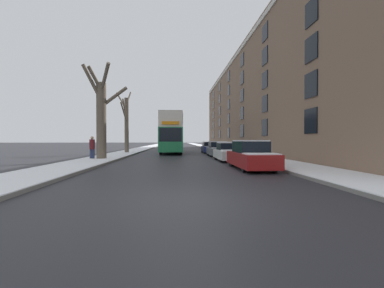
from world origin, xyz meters
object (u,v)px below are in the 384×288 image
at_px(bare_tree_left_0, 101,115).
at_px(pedestrian_left_sidewalk, 92,147).
at_px(parked_car_0, 251,156).
at_px(parked_car_2, 218,149).
at_px(double_decker_bus, 172,132).
at_px(parked_car_1, 230,152).
at_px(oncoming_van, 170,142).
at_px(bare_tree_left_1, 126,123).
at_px(parked_car_3, 210,148).

xyz_separation_m(bare_tree_left_0, pedestrian_left_sidewalk, (-0.71, 0.02, -2.40)).
height_order(parked_car_0, parked_car_2, parked_car_0).
relative_size(parked_car_2, pedestrian_left_sidewalk, 2.24).
bearing_deg(pedestrian_left_sidewalk, double_decker_bus, 64.09).
height_order(parked_car_1, pedestrian_left_sidewalk, pedestrian_left_sidewalk).
relative_size(parked_car_2, oncoming_van, 0.71).
bearing_deg(pedestrian_left_sidewalk, parked_car_0, -29.27).
relative_size(bare_tree_left_0, pedestrian_left_sidewalk, 3.88).
relative_size(bare_tree_left_1, parked_car_3, 1.79).
distance_m(parked_car_0, pedestrian_left_sidewalk, 12.16).
height_order(parked_car_0, oncoming_van, oncoming_van).
distance_m(double_decker_bus, pedestrian_left_sidewalk, 12.29).
bearing_deg(parked_car_3, oncoming_van, 104.31).
bearing_deg(double_decker_bus, oncoming_van, 92.14).
bearing_deg(parked_car_2, parked_car_0, -90.00).
bearing_deg(parked_car_2, bare_tree_left_0, -154.44).
distance_m(bare_tree_left_0, double_decker_bus, 11.93).
height_order(parked_car_0, pedestrian_left_sidewalk, pedestrian_left_sidewalk).
xyz_separation_m(parked_car_0, parked_car_3, (0.00, 17.04, -0.07)).
bearing_deg(bare_tree_left_0, parked_car_1, -5.82).
bearing_deg(parked_car_0, parked_car_2, 90.00).
relative_size(bare_tree_left_0, parked_car_2, 1.73).
bearing_deg(oncoming_van, parked_car_1, -80.71).
relative_size(bare_tree_left_0, parked_car_3, 1.75).
bearing_deg(oncoming_van, parked_car_0, -82.01).
xyz_separation_m(bare_tree_left_1, double_decker_bus, (5.13, 0.90, -1.00)).
xyz_separation_m(double_decker_bus, oncoming_van, (-0.77, 20.73, -1.35)).
distance_m(bare_tree_left_1, parked_car_3, 10.13).
bearing_deg(pedestrian_left_sidewalk, parked_car_3, 48.31).
distance_m(parked_car_0, parked_car_2, 10.98).
bearing_deg(parked_car_3, double_decker_bus, 178.88).
distance_m(parked_car_1, oncoming_van, 32.90).
relative_size(bare_tree_left_0, parked_car_1, 1.67).
xyz_separation_m(bare_tree_left_0, oncoming_van, (4.32, 31.48, -2.21)).
bearing_deg(bare_tree_left_0, parked_car_3, 47.91).
xyz_separation_m(parked_car_1, pedestrian_left_sidewalk, (-10.34, 1.00, 0.35)).
xyz_separation_m(double_decker_bus, pedestrian_left_sidewalk, (-5.80, -10.73, -1.54)).
relative_size(bare_tree_left_0, double_decker_bus, 0.66).
xyz_separation_m(double_decker_bus, parked_car_1, (4.54, -11.73, -1.88)).
bearing_deg(double_decker_bus, parked_car_2, -53.56).
relative_size(parked_car_1, parked_car_2, 1.04).
bearing_deg(bare_tree_left_1, parked_car_0, -59.21).
distance_m(double_decker_bus, parked_car_0, 17.81).
distance_m(bare_tree_left_1, parked_car_1, 14.80).
bearing_deg(parked_car_3, parked_car_1, -90.00).
bearing_deg(parked_car_2, pedestrian_left_sidewalk, -156.06).
bearing_deg(bare_tree_left_1, parked_car_3, 4.82).
xyz_separation_m(parked_car_1, parked_car_3, (-0.00, 11.64, -0.03)).
bearing_deg(parked_car_0, parked_car_3, 90.00).
xyz_separation_m(parked_car_1, oncoming_van, (-5.31, 32.46, 0.54)).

